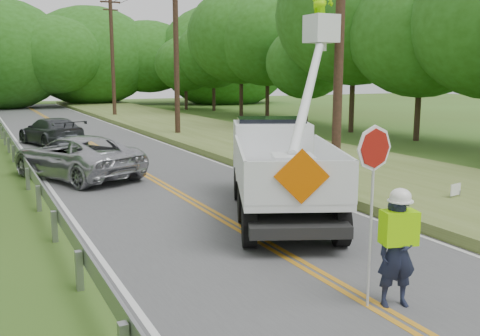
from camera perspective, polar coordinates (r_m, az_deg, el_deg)
name	(u,v)px	position (r m, az deg, el deg)	size (l,w,h in m)	color
road	(144,174)	(20.25, -10.17, -0.59)	(7.20, 96.00, 0.03)	#4C4C4E
guardrail	(24,164)	(20.33, -21.88, 0.43)	(0.18, 48.00, 0.77)	gray
utility_poles	(230,37)	(24.57, -1.08, 13.73)	(1.60, 43.30, 10.00)	black
tall_grass_verge	(305,157)	(23.21, 6.87, 1.20)	(7.00, 96.00, 0.30)	#516128
treeline_right	(334,34)	(36.21, 9.97, 13.79)	(10.04, 53.56, 11.45)	#332319
treeline_horizon	(46,55)	(61.76, -19.90, 11.18)	(57.18, 15.49, 12.44)	#214E11
flagger	(397,243)	(8.91, 16.32, -7.67)	(1.15, 0.59, 2.92)	#191E33
bucket_truck	(281,152)	(14.98, 4.36, 1.69)	(5.58, 7.05, 6.63)	black
suv_silver	(76,157)	(19.89, -16.97, 1.16)	(2.50, 5.43, 1.51)	#AAABB2
suv_darkgrey	(51,131)	(29.39, -19.37, 3.69)	(1.97, 4.84, 1.40)	#383B40
yard_sign	(455,191)	(16.09, 21.86, -2.24)	(0.46, 0.12, 0.67)	white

